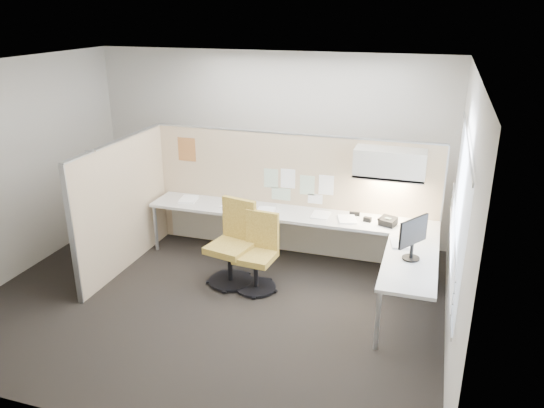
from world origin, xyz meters
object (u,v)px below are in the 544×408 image
(monitor, at_px, (413,236))
(phone, at_px, (388,221))
(desk, at_px, (309,228))
(chair_right, at_px, (233,246))
(chair_left, at_px, (258,255))

(monitor, bearing_deg, phone, 54.04)
(desk, xyz_separation_m, monitor, (1.37, -0.82, 0.41))
(desk, bearing_deg, chair_right, -143.17)
(chair_right, bearing_deg, chair_left, 2.05)
(monitor, bearing_deg, chair_left, 119.26)
(chair_right, distance_m, phone, 2.03)
(desk, bearing_deg, chair_left, -124.97)
(monitor, distance_m, phone, 1.02)
(chair_left, height_order, monitor, monitor)
(desk, height_order, chair_left, chair_left)
(chair_right, height_order, monitor, monitor)
(phone, bearing_deg, chair_left, -132.62)
(chair_right, bearing_deg, monitor, 7.38)
(monitor, xyz_separation_m, phone, (-0.36, 0.93, -0.23))
(chair_left, bearing_deg, phone, 33.15)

